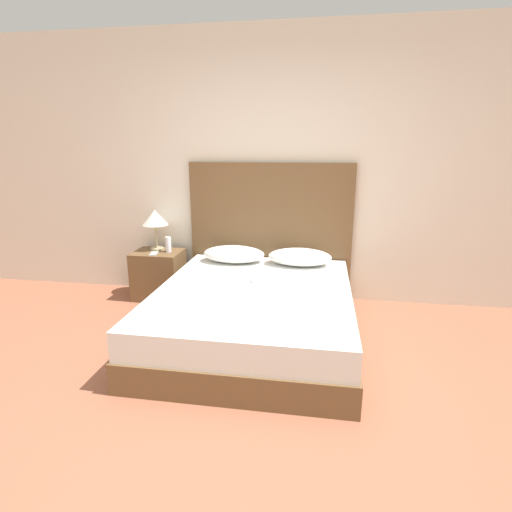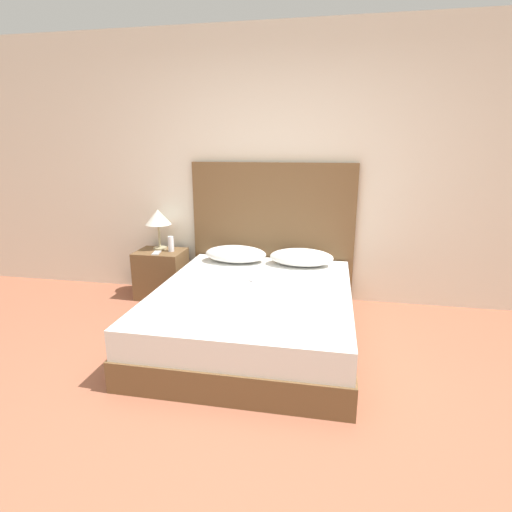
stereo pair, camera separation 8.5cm
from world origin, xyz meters
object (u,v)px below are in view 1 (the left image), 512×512
at_px(phone_on_bed, 258,280).
at_px(nightstand, 159,275).
at_px(bed, 254,313).
at_px(table_lamp, 155,219).
at_px(phone_on_nightstand, 154,254).

height_order(phone_on_bed, nightstand, nightstand).
bearing_deg(bed, table_lamp, 144.64).
xyz_separation_m(bed, phone_on_nightstand, (-1.15, 0.67, 0.29)).
distance_m(phone_on_bed, nightstand, 1.31).
distance_m(bed, table_lamp, 1.59).
distance_m(table_lamp, phone_on_nightstand, 0.37).
bearing_deg(nightstand, phone_on_bed, -26.24).
distance_m(bed, nightstand, 1.39).
bearing_deg(bed, phone_on_nightstand, 149.88).
relative_size(bed, nightstand, 3.82).
height_order(phone_on_bed, phone_on_nightstand, phone_on_nightstand).
bearing_deg(phone_on_bed, phone_on_nightstand, 157.70).
relative_size(phone_on_bed, nightstand, 0.32).
height_order(bed, phone_on_nightstand, phone_on_nightstand).
bearing_deg(phone_on_nightstand, table_lamp, 102.03).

